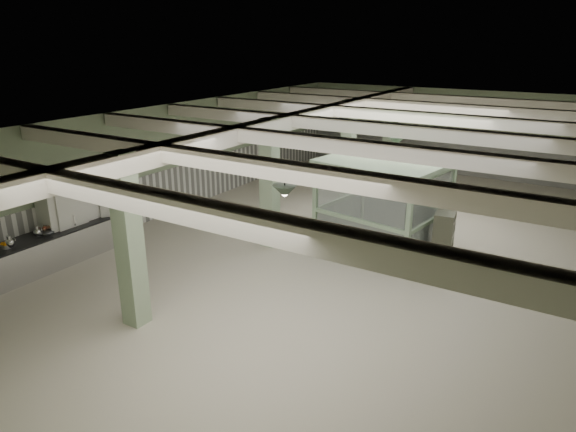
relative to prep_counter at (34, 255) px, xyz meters
The scene contains 30 objects.
floor 8.65m from the prep_counter, 40.77° to the left, with size 20.00×20.00×0.00m, color beige.
ceiling 9.19m from the prep_counter, 40.77° to the left, with size 14.00×20.00×0.02m, color beige.
wall_back 17.00m from the prep_counter, 67.31° to the left, with size 14.00×0.02×3.60m, color #94A786.
wall_front 7.97m from the prep_counter, 33.70° to the right, with size 14.00×0.02×3.60m, color #94A786.
wall_left 5.81m from the prep_counter, 94.66° to the left, with size 0.02×20.00×3.60m, color #94A786.
wainscot_left 5.66m from the prep_counter, 94.41° to the left, with size 0.05×19.90×1.50m, color white.
wainscot_back 16.93m from the prep_counter, 67.27° to the left, with size 13.90×0.05×1.50m, color white.
girder 7.53m from the prep_counter, 54.38° to the left, with size 0.45×19.90×0.40m, color white.
beam_a 7.42m from the prep_counter, 15.89° to the right, with size 13.90×0.35×0.32m, color white.
beam_b 7.21m from the prep_counter, ahead, with size 13.90×0.35×0.32m, color white.
beam_c 7.83m from the prep_counter, 25.64° to the left, with size 13.90×0.35×0.32m, color white.
beam_d 9.13m from the prep_counter, 40.77° to the left, with size 13.90×0.35×0.32m, color white.
beam_e 10.85m from the prep_counter, 51.21° to the left, with size 13.90×0.35×0.32m, color white.
beam_f 12.83m from the prep_counter, 58.42° to the left, with size 13.90×0.35×0.32m, color white.
beam_g 14.97m from the prep_counter, 63.54° to the left, with size 13.90×0.35×0.32m, color white.
column_a 4.27m from the prep_counter, ahead, with size 0.42×0.42×3.60m, color #96AE8C.
column_b 6.30m from the prep_counter, 48.94° to the left, with size 0.42×0.42×3.60m, color #96AE8C.
column_c 10.54m from the prep_counter, 67.26° to the left, with size 0.42×0.42×3.60m, color #96AE8C.
column_d 14.29m from the prep_counter, 73.50° to the left, with size 0.42×0.42×3.60m, color #96AE8C.
pendant_front 7.53m from the prep_counter, ahead, with size 0.44×0.44×0.22m, color #283529.
pendant_mid 9.69m from the prep_counter, 41.09° to the left, with size 0.44×0.44×0.22m, color #283529.
pendant_back 13.43m from the prep_counter, 57.71° to the left, with size 0.44×0.44×0.22m, color #283529.
prep_counter is the anchor object (origin of this frame).
pitcher_near 0.61m from the prep_counter, 78.90° to the left, with size 0.19×0.22×0.28m, color silver, non-canonical shape.
pitcher_far 0.86m from the prep_counter, 75.46° to the right, with size 0.21×0.24×0.31m, color silver, non-canonical shape.
veg_colander 0.69m from the prep_counter, 90.74° to the left, with size 0.44×0.44×0.20m, color #3E3F43, non-canonical shape.
orange_bowl 0.84m from the prep_counter, 82.58° to the right, with size 0.25×0.25×0.09m, color #B2B2B7.
walkin_cooler 1.75m from the prep_counter, 92.92° to the left, with size 1.00×2.32×2.12m.
guard_booth 9.24m from the prep_counter, 42.27° to the left, with size 3.50×3.10×2.51m.
filing_cabinet 10.35m from the prep_counter, 33.63° to the left, with size 0.47×0.68×1.47m, color #515345.
Camera 1 is at (5.10, -12.33, 5.59)m, focal length 32.00 mm.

